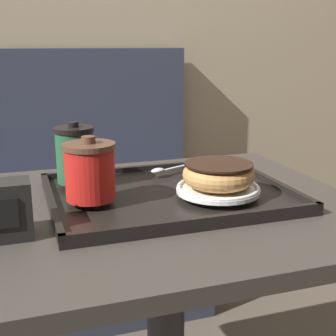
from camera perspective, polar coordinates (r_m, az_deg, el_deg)
The scene contains 8 objects.
booth_bench at distance 1.85m, azimuth -15.66°, elevation -7.99°, with size 1.25×0.44×1.00m.
cafe_table at distance 1.01m, azimuth -0.28°, elevation -13.87°, with size 0.77×0.67×0.71m.
serving_tray at distance 0.96m, azimuth -0.00°, elevation -3.28°, with size 0.48×0.37×0.02m.
coffee_cup_front at distance 0.88m, azimuth -9.56°, elevation -0.26°, with size 0.10×0.10×0.12m.
coffee_cup_rear at distance 0.99m, azimuth -11.28°, elevation 1.66°, with size 0.08×0.08×0.13m.
plate_with_chocolate_donut at distance 0.92m, azimuth 6.12°, elevation -2.51°, with size 0.16×0.16×0.01m.
donut_chocolate_glazed at distance 0.92m, azimuth 6.17°, elevation -0.74°, with size 0.14×0.14×0.04m.
spoon at distance 1.07m, azimuth -0.48°, elevation -0.18°, with size 0.13×0.07×0.01m.
Camera 1 is at (-0.28, -0.84, 1.02)m, focal length 50.00 mm.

